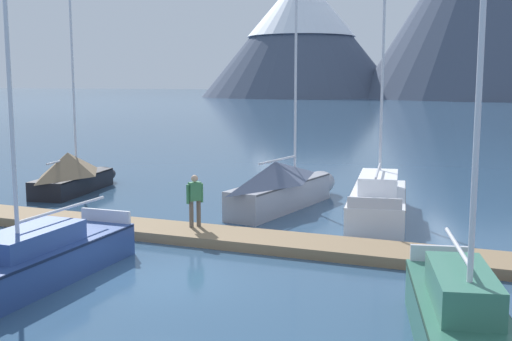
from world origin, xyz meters
name	(u,v)px	position (x,y,z in m)	size (l,w,h in m)	color
ground_plane	(166,280)	(0.00, 0.00, 0.00)	(700.00, 700.00, 0.00)	#2D4C6B
mountain_west_summit	(301,31)	(-56.77, 182.99, 20.85)	(64.07, 64.07, 39.24)	#424C60
dock	(232,238)	(0.00, 4.00, 0.15)	(23.90, 2.12, 0.30)	#846B4C
sailboat_nearest_berth	(74,173)	(-10.33, 9.57, 0.87)	(2.61, 6.30, 8.85)	black
sailboat_mid_dock_port	(19,267)	(-2.86, -1.97, 0.57)	(2.04, 7.67, 7.79)	navy
sailboat_mid_dock_starboard	(285,185)	(-0.32, 9.76, 0.92)	(2.49, 7.74, 9.25)	#93939E
sailboat_far_berth	(378,199)	(3.44, 9.55, 0.65)	(2.88, 7.40, 8.08)	silver
sailboat_outer_slip	(464,332)	(7.30, -2.33, 0.66)	(2.84, 6.68, 7.85)	#336B56
person_on_dock	(195,197)	(-1.45, 4.36, 1.26)	(0.40, 0.49, 1.69)	brown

